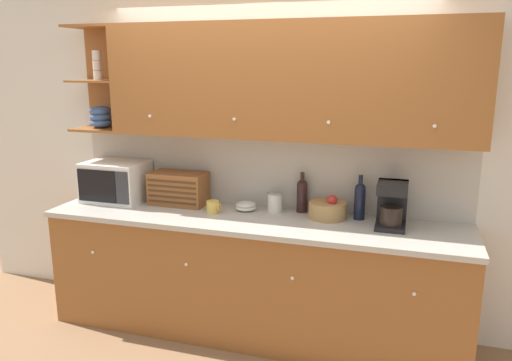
# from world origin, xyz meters

# --- Properties ---
(ground_plane) EXTENTS (24.00, 24.00, 0.00)m
(ground_plane) POSITION_xyz_m (0.00, 0.00, 0.00)
(ground_plane) COLOR #896647
(wall_back) EXTENTS (5.55, 0.06, 2.60)m
(wall_back) POSITION_xyz_m (0.00, 0.03, 1.30)
(wall_back) COLOR silver
(wall_back) RESTS_ON ground_plane
(counter_unit) EXTENTS (3.17, 0.68, 0.94)m
(counter_unit) POSITION_xyz_m (-0.00, -0.33, 0.47)
(counter_unit) COLOR #935628
(counter_unit) RESTS_ON ground_plane
(backsplash_panel) EXTENTS (3.15, 0.01, 0.58)m
(backsplash_panel) POSITION_xyz_m (0.00, -0.01, 1.23)
(backsplash_panel) COLOR #B7B2A8
(backsplash_panel) RESTS_ON counter_unit
(upper_cabinets) EXTENTS (3.15, 0.35, 0.84)m
(upper_cabinets) POSITION_xyz_m (0.16, -0.16, 1.94)
(upper_cabinets) COLOR #935628
(upper_cabinets) RESTS_ON backsplash_panel
(microwave) EXTENTS (0.49, 0.39, 0.33)m
(microwave) POSITION_xyz_m (-1.23, -0.21, 1.11)
(microwave) COLOR silver
(microwave) RESTS_ON counter_unit
(bread_box) EXTENTS (0.45, 0.25, 0.26)m
(bread_box) POSITION_xyz_m (-0.68, -0.16, 1.07)
(bread_box) COLOR brown
(bread_box) RESTS_ON counter_unit
(mug) EXTENTS (0.11, 0.10, 0.09)m
(mug) POSITION_xyz_m (-0.32, -0.30, 0.99)
(mug) COLOR gold
(mug) RESTS_ON counter_unit
(bowl_stack_on_counter) EXTENTS (0.16, 0.16, 0.07)m
(bowl_stack_on_counter) POSITION_xyz_m (-0.10, -0.17, 0.98)
(bowl_stack_on_counter) COLOR silver
(bowl_stack_on_counter) RESTS_ON counter_unit
(storage_canister) EXTENTS (0.12, 0.12, 0.15)m
(storage_canister) POSITION_xyz_m (0.13, -0.14, 1.02)
(storage_canister) COLOR silver
(storage_canister) RESTS_ON counter_unit
(wine_bottle) EXTENTS (0.08, 0.08, 0.31)m
(wine_bottle) POSITION_xyz_m (0.32, -0.07, 1.08)
(wine_bottle) COLOR black
(wine_bottle) RESTS_ON counter_unit
(fruit_basket) EXTENTS (0.28, 0.28, 0.18)m
(fruit_basket) POSITION_xyz_m (0.54, -0.17, 1.01)
(fruit_basket) COLOR #A87F4C
(fruit_basket) RESTS_ON counter_unit
(second_wine_bottle) EXTENTS (0.08, 0.08, 0.33)m
(second_wine_bottle) POSITION_xyz_m (0.77, -0.13, 1.09)
(second_wine_bottle) COLOR black
(second_wine_bottle) RESTS_ON counter_unit
(coffee_maker) EXTENTS (0.20, 0.25, 0.33)m
(coffee_maker) POSITION_xyz_m (1.00, -0.24, 1.11)
(coffee_maker) COLOR black
(coffee_maker) RESTS_ON counter_unit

